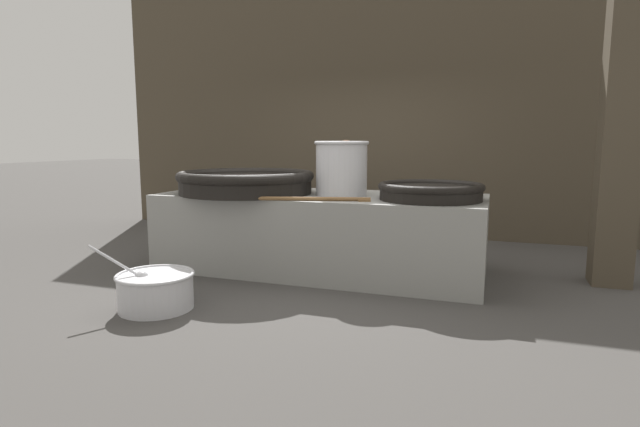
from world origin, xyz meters
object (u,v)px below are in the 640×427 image
object	(u,v)px
stock_pot	(341,167)
giant_wok_near	(246,181)
cook	(345,190)
giant_wok_far	(430,191)
prep_bowl_vegetables	(156,289)

from	to	relation	value
stock_pot	giant_wok_near	bearing A→B (deg)	-171.12
stock_pot	cook	xyz separation A→B (m)	(-0.32, 1.24, -0.37)
giant_wok_near	cook	distance (m)	1.62
giant_wok_far	stock_pot	bearing A→B (deg)	171.78
giant_wok_far	prep_bowl_vegetables	world-z (taller)	giant_wok_far
giant_wok_far	stock_pot	distance (m)	1.02
prep_bowl_vegetables	giant_wok_far	bearing A→B (deg)	36.92
giant_wok_far	cook	world-z (taller)	cook
giant_wok_near	giant_wok_far	size ratio (longest dim) A/B	1.47
giant_wok_near	stock_pot	size ratio (longest dim) A/B	2.59
giant_wok_near	prep_bowl_vegetables	world-z (taller)	giant_wok_near
giant_wok_far	cook	size ratio (longest dim) A/B	0.72
prep_bowl_vegetables	stock_pot	bearing A→B (deg)	56.53
cook	stock_pot	bearing A→B (deg)	96.40
giant_wok_near	prep_bowl_vegetables	distance (m)	1.79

